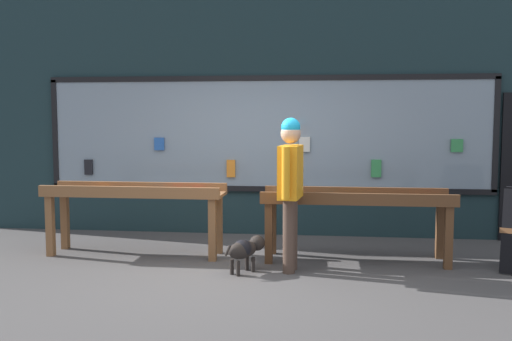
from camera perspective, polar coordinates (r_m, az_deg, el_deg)
name	(u,v)px	position (r m, az deg, el deg)	size (l,w,h in m)	color
ground_plane	(233,276)	(6.43, -2.36, -10.47)	(40.00, 40.00, 0.00)	#474444
shopfront_facade	(261,114)	(8.55, 0.48, 5.67)	(8.87, 0.29, 3.67)	#192D33
display_table_left	(135,199)	(7.42, -12.05, -2.79)	(2.29, 0.58, 0.91)	brown
display_table_right	(356,205)	(7.04, 9.99, -3.37)	(2.29, 0.67, 0.87)	brown
person_browsing	(290,181)	(6.43, 3.47, -1.08)	(0.27, 0.68, 1.75)	#4C382D
small_dog	(245,249)	(6.49, -1.10, -7.84)	(0.43, 0.51, 0.40)	black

